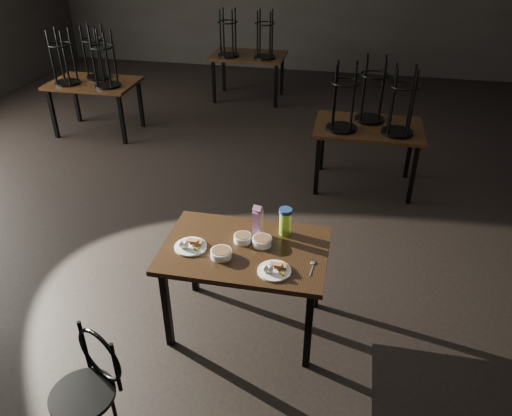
% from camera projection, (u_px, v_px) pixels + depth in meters
% --- Properties ---
extents(main_table, '(1.20, 0.80, 0.75)m').
position_uv_depth(main_table, '(245.00, 257.00, 3.66)').
color(main_table, black).
rests_on(main_table, ground).
extents(plate_left, '(0.24, 0.24, 0.08)m').
position_uv_depth(plate_left, '(190.00, 245.00, 3.61)').
color(plate_left, white).
rests_on(plate_left, main_table).
extents(plate_right, '(0.23, 0.23, 0.07)m').
position_uv_depth(plate_right, '(274.00, 269.00, 3.37)').
color(plate_right, white).
rests_on(plate_right, main_table).
extents(bowl_near, '(0.13, 0.13, 0.05)m').
position_uv_depth(bowl_near, '(243.00, 238.00, 3.67)').
color(bowl_near, white).
rests_on(bowl_near, main_table).
extents(bowl_far, '(0.14, 0.14, 0.06)m').
position_uv_depth(bowl_far, '(262.00, 241.00, 3.64)').
color(bowl_far, white).
rests_on(bowl_far, main_table).
extents(bowl_big, '(0.15, 0.15, 0.05)m').
position_uv_depth(bowl_big, '(221.00, 253.00, 3.51)').
color(bowl_big, white).
rests_on(bowl_big, main_table).
extents(juice_carton, '(0.08, 0.08, 0.26)m').
position_uv_depth(juice_carton, '(258.00, 221.00, 3.70)').
color(juice_carton, '#87186E').
rests_on(juice_carton, main_table).
extents(water_bottle, '(0.11, 0.11, 0.22)m').
position_uv_depth(water_bottle, '(285.00, 221.00, 3.71)').
color(water_bottle, '#B6E743').
rests_on(water_bottle, main_table).
extents(spoon, '(0.04, 0.18, 0.01)m').
position_uv_depth(spoon, '(313.00, 264.00, 3.45)').
color(spoon, silver).
rests_on(spoon, main_table).
extents(bentwood_chair, '(0.43, 0.43, 0.81)m').
position_uv_depth(bentwood_chair, '(90.00, 383.00, 2.93)').
color(bentwood_chair, black).
rests_on(bentwood_chair, ground).
extents(bg_table_left, '(1.20, 0.80, 1.48)m').
position_uv_depth(bg_table_left, '(92.00, 80.00, 6.93)').
color(bg_table_left, black).
rests_on(bg_table_left, ground).
extents(bg_table_right, '(1.20, 0.80, 1.48)m').
position_uv_depth(bg_table_right, '(369.00, 124.00, 5.55)').
color(bg_table_right, black).
rests_on(bg_table_right, ground).
extents(bg_table_far, '(1.20, 0.80, 1.48)m').
position_uv_depth(bg_table_far, '(248.00, 55.00, 8.17)').
color(bg_table_far, black).
rests_on(bg_table_far, ground).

